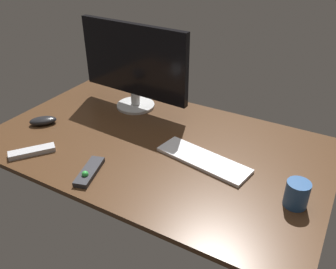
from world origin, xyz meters
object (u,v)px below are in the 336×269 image
object	(u,v)px
tv_remote	(32,151)
computer_mouse	(43,121)
monitor	(134,64)
keyboard	(203,160)
media_remote	(89,172)
coffee_mug	(297,194)

from	to	relation	value
tv_remote	computer_mouse	bearing A→B (deg)	73.37
monitor	tv_remote	distance (cm)	60.55
monitor	computer_mouse	world-z (taller)	monitor
keyboard	tv_remote	xyz separation A→B (cm)	(-61.48, -28.97, 0.33)
computer_mouse	media_remote	size ratio (longest dim) A/B	0.66
keyboard	media_remote	xyz separation A→B (cm)	(-32.81, -28.05, 0.38)
keyboard	tv_remote	world-z (taller)	tv_remote
monitor	coffee_mug	bearing A→B (deg)	-18.30
monitor	coffee_mug	world-z (taller)	monitor
monitor	media_remote	xyz separation A→B (cm)	(16.50, -54.46, -21.20)
keyboard	media_remote	size ratio (longest dim) A/B	2.08
media_remote	coffee_mug	distance (cm)	72.03
monitor	tv_remote	bearing A→B (deg)	-98.98
tv_remote	coffee_mug	distance (cm)	100.02
monitor	keyboard	world-z (taller)	monitor
keyboard	computer_mouse	xyz separation A→B (cm)	(-75.86, -9.39, 1.08)
media_remote	tv_remote	xyz separation A→B (cm)	(-28.66, -0.92, -0.05)
keyboard	tv_remote	distance (cm)	67.96
keyboard	computer_mouse	size ratio (longest dim) A/B	3.14
keyboard	coffee_mug	distance (cm)	37.17
keyboard	computer_mouse	bearing A→B (deg)	-163.24
keyboard	computer_mouse	distance (cm)	76.44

